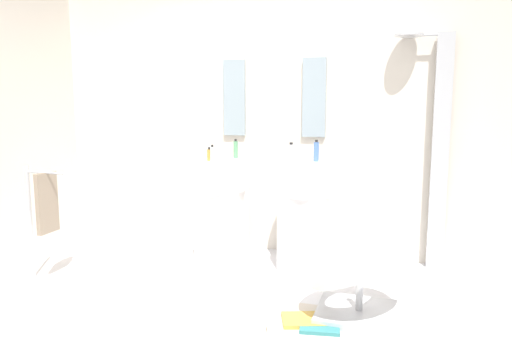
{
  "coord_description": "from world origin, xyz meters",
  "views": [
    {
      "loc": [
        1.21,
        -2.83,
        1.45
      ],
      "look_at": [
        0.15,
        0.55,
        0.95
      ],
      "focal_mm": 33.06,
      "sensor_mm": 36.0,
      "label": 1
    }
  ],
  "objects_px": {
    "soap_bottle_amber": "(209,155)",
    "soap_bottle_clear": "(212,154)",
    "shower_column": "(438,147)",
    "lounge_chair": "(360,269)",
    "magazine_teal": "(320,328)",
    "magazine_ochre": "(304,320)",
    "soap_bottle_white": "(291,152)",
    "towel_rack": "(44,205)",
    "soap_bottle_green": "(236,149)",
    "pedestal_sink_left": "(222,206)",
    "coffee_mug": "(273,326)",
    "pedestal_sink_right": "(305,211)",
    "soap_bottle_blue": "(316,151)"
  },
  "relations": [
    {
      "from": "soap_bottle_amber",
      "to": "soap_bottle_clear",
      "type": "bearing_deg",
      "value": -20.38
    },
    {
      "from": "shower_column",
      "to": "lounge_chair",
      "type": "distance_m",
      "value": 1.54
    },
    {
      "from": "magazine_teal",
      "to": "magazine_ochre",
      "type": "height_order",
      "value": "magazine_ochre"
    },
    {
      "from": "shower_column",
      "to": "soap_bottle_white",
      "type": "height_order",
      "value": "shower_column"
    },
    {
      "from": "soap_bottle_amber",
      "to": "towel_rack",
      "type": "bearing_deg",
      "value": -144.22
    },
    {
      "from": "towel_rack",
      "to": "soap_bottle_green",
      "type": "height_order",
      "value": "soap_bottle_green"
    },
    {
      "from": "pedestal_sink_left",
      "to": "lounge_chair",
      "type": "relative_size",
      "value": 1.03
    },
    {
      "from": "lounge_chair",
      "to": "magazine_teal",
      "type": "xyz_separation_m",
      "value": [
        -0.22,
        -0.27,
        -0.33
      ]
    },
    {
      "from": "shower_column",
      "to": "soap_bottle_clear",
      "type": "relative_size",
      "value": 14.04
    },
    {
      "from": "coffee_mug",
      "to": "soap_bottle_amber",
      "type": "bearing_deg",
      "value": 128.14
    },
    {
      "from": "pedestal_sink_left",
      "to": "soap_bottle_amber",
      "type": "relative_size",
      "value": 8.51
    },
    {
      "from": "lounge_chair",
      "to": "pedestal_sink_left",
      "type": "bearing_deg",
      "value": 145.87
    },
    {
      "from": "magazine_teal",
      "to": "coffee_mug",
      "type": "height_order",
      "value": "coffee_mug"
    },
    {
      "from": "pedestal_sink_left",
      "to": "soap_bottle_green",
      "type": "bearing_deg",
      "value": 44.94
    },
    {
      "from": "shower_column",
      "to": "magazine_teal",
      "type": "height_order",
      "value": "shower_column"
    },
    {
      "from": "soap_bottle_green",
      "to": "soap_bottle_clear",
      "type": "height_order",
      "value": "soap_bottle_green"
    },
    {
      "from": "towel_rack",
      "to": "magazine_teal",
      "type": "relative_size",
      "value": 3.73
    },
    {
      "from": "magazine_ochre",
      "to": "soap_bottle_white",
      "type": "relative_size",
      "value": 1.75
    },
    {
      "from": "pedestal_sink_right",
      "to": "soap_bottle_green",
      "type": "relative_size",
      "value": 5.73
    },
    {
      "from": "soap_bottle_clear",
      "to": "towel_rack",
      "type": "bearing_deg",
      "value": -145.51
    },
    {
      "from": "towel_rack",
      "to": "magazine_ochre",
      "type": "distance_m",
      "value": 2.3
    },
    {
      "from": "soap_bottle_green",
      "to": "towel_rack",
      "type": "bearing_deg",
      "value": -140.62
    },
    {
      "from": "pedestal_sink_right",
      "to": "soap_bottle_white",
      "type": "relative_size",
      "value": 6.28
    },
    {
      "from": "lounge_chair",
      "to": "coffee_mug",
      "type": "xyz_separation_m",
      "value": [
        -0.5,
        -0.4,
        -0.29
      ]
    },
    {
      "from": "soap_bottle_green",
      "to": "soap_bottle_blue",
      "type": "bearing_deg",
      "value": -1.14
    },
    {
      "from": "shower_column",
      "to": "magazine_ochre",
      "type": "xyz_separation_m",
      "value": [
        -0.87,
        -1.43,
        -1.06
      ]
    },
    {
      "from": "magazine_teal",
      "to": "coffee_mug",
      "type": "bearing_deg",
      "value": -164.29
    },
    {
      "from": "magazine_ochre",
      "to": "coffee_mug",
      "type": "xyz_separation_m",
      "value": [
        -0.16,
        -0.21,
        0.03
      ]
    },
    {
      "from": "magazine_ochre",
      "to": "soap_bottle_white",
      "type": "bearing_deg",
      "value": 88.97
    },
    {
      "from": "soap_bottle_blue",
      "to": "soap_bottle_clear",
      "type": "height_order",
      "value": "soap_bottle_blue"
    },
    {
      "from": "coffee_mug",
      "to": "soap_bottle_clear",
      "type": "distance_m",
      "value": 1.75
    },
    {
      "from": "pedestal_sink_left",
      "to": "pedestal_sink_right",
      "type": "height_order",
      "value": "same"
    },
    {
      "from": "lounge_chair",
      "to": "magazine_ochre",
      "type": "distance_m",
      "value": 0.51
    },
    {
      "from": "shower_column",
      "to": "soap_bottle_green",
      "type": "xyz_separation_m",
      "value": [
        -1.8,
        -0.21,
        -0.05
      ]
    },
    {
      "from": "soap_bottle_blue",
      "to": "magazine_ochre",
      "type": "bearing_deg",
      "value": -82.74
    },
    {
      "from": "magazine_teal",
      "to": "coffee_mug",
      "type": "distance_m",
      "value": 0.31
    },
    {
      "from": "magazine_ochre",
      "to": "soap_bottle_blue",
      "type": "distance_m",
      "value": 1.58
    },
    {
      "from": "soap_bottle_amber",
      "to": "magazine_teal",
      "type": "bearing_deg",
      "value": -41.17
    },
    {
      "from": "magazine_ochre",
      "to": "soap_bottle_clear",
      "type": "height_order",
      "value": "soap_bottle_clear"
    },
    {
      "from": "shower_column",
      "to": "lounge_chair",
      "type": "xyz_separation_m",
      "value": [
        -0.54,
        -1.24,
        -0.73
      ]
    },
    {
      "from": "soap_bottle_amber",
      "to": "soap_bottle_white",
      "type": "xyz_separation_m",
      "value": [
        0.71,
        0.22,
        0.02
      ]
    },
    {
      "from": "soap_bottle_green",
      "to": "soap_bottle_white",
      "type": "bearing_deg",
      "value": -3.24
    },
    {
      "from": "coffee_mug",
      "to": "towel_rack",
      "type": "bearing_deg",
      "value": 169.8
    },
    {
      "from": "pedestal_sink_left",
      "to": "lounge_chair",
      "type": "distance_m",
      "value": 1.66
    },
    {
      "from": "pedestal_sink_right",
      "to": "soap_bottle_clear",
      "type": "relative_size",
      "value": 7.15
    },
    {
      "from": "lounge_chair",
      "to": "towel_rack",
      "type": "relative_size",
      "value": 1.06
    },
    {
      "from": "shower_column",
      "to": "magazine_teal",
      "type": "xyz_separation_m",
      "value": [
        -0.76,
        -1.51,
        -1.06
      ]
    },
    {
      "from": "lounge_chair",
      "to": "pedestal_sink_right",
      "type": "bearing_deg",
      "value": 121.72
    },
    {
      "from": "magazine_ochre",
      "to": "coffee_mug",
      "type": "distance_m",
      "value": 0.26
    },
    {
      "from": "magazine_ochre",
      "to": "pedestal_sink_right",
      "type": "bearing_deg",
      "value": 83.08
    }
  ]
}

